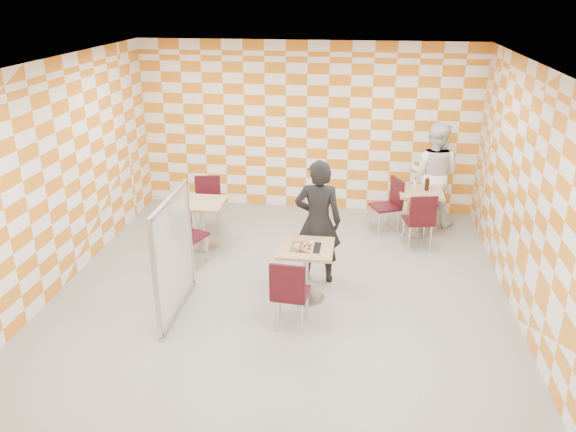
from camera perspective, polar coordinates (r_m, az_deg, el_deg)
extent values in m
plane|color=#989892|center=(7.43, -0.98, -8.78)|extent=(7.00, 7.00, 0.00)
plane|color=white|center=(6.41, -1.16, 14.82)|extent=(7.00, 7.00, 0.00)
plane|color=white|center=(10.11, 1.92, 8.95)|extent=(6.00, 0.00, 6.00)
plane|color=white|center=(7.79, -23.48, 2.97)|extent=(0.00, 7.00, 7.00)
plane|color=white|center=(7.01, 23.98, 0.85)|extent=(0.00, 7.00, 7.00)
cube|color=tan|center=(7.19, 1.83, -3.29)|extent=(0.70, 0.70, 0.04)
cylinder|color=#A5A5AA|center=(7.35, 1.80, -5.82)|extent=(0.08, 0.08, 0.70)
cylinder|color=#A5A5AA|center=(7.53, 1.77, -8.21)|extent=(0.50, 0.50, 0.03)
cube|color=tan|center=(9.39, 13.37, 2.39)|extent=(0.70, 0.70, 0.04)
cylinder|color=#A5A5AA|center=(9.52, 13.18, 0.35)|extent=(0.08, 0.08, 0.70)
cylinder|color=#A5A5AA|center=(9.65, 12.99, -1.61)|extent=(0.50, 0.50, 0.03)
cube|color=tan|center=(8.77, -8.84, 1.31)|extent=(0.70, 0.70, 0.04)
cylinder|color=#A5A5AA|center=(8.90, -8.70, -0.86)|extent=(0.08, 0.08, 0.70)
cylinder|color=#A5A5AA|center=(9.05, -8.57, -2.92)|extent=(0.50, 0.50, 0.03)
cube|color=#390B12|center=(6.74, 0.27, -7.85)|extent=(0.45, 0.45, 0.04)
cube|color=#390B12|center=(6.44, -0.07, -6.81)|extent=(0.42, 0.07, 0.45)
cylinder|color=silver|center=(6.98, 1.93, -8.97)|extent=(0.03, 0.03, 0.43)
cylinder|color=silver|center=(7.03, -0.83, -8.69)|extent=(0.03, 0.03, 0.43)
cylinder|color=silver|center=(6.69, 1.43, -10.45)|extent=(0.03, 0.03, 0.43)
cylinder|color=silver|center=(6.75, -1.46, -10.14)|extent=(0.03, 0.03, 0.43)
cube|color=#390B12|center=(8.97, 13.08, -0.46)|extent=(0.50, 0.50, 0.04)
cube|color=#390B12|center=(8.70, 13.59, 0.55)|extent=(0.42, 0.12, 0.45)
cylinder|color=silver|center=(9.26, 13.66, -1.36)|extent=(0.03, 0.03, 0.43)
cylinder|color=silver|center=(9.17, 11.64, -1.43)|extent=(0.03, 0.03, 0.43)
cylinder|color=silver|center=(8.97, 14.29, -2.23)|extent=(0.03, 0.03, 0.43)
cylinder|color=silver|center=(8.87, 12.20, -2.32)|extent=(0.03, 0.03, 0.43)
cube|color=#390B12|center=(9.42, 9.82, 0.93)|extent=(0.56, 0.56, 0.04)
cube|color=#390B12|center=(9.43, 11.01, 2.47)|extent=(0.21, 0.40, 0.45)
cylinder|color=silver|center=(9.58, 8.37, -0.13)|extent=(0.03, 0.03, 0.43)
cylinder|color=silver|center=(9.30, 9.25, -0.90)|extent=(0.03, 0.03, 0.43)
cylinder|color=silver|center=(9.72, 10.19, 0.09)|extent=(0.03, 0.03, 0.43)
cylinder|color=silver|center=(9.45, 11.11, -0.65)|extent=(0.03, 0.03, 0.43)
cube|color=#390B12|center=(8.33, -9.94, -2.01)|extent=(0.54, 0.54, 0.04)
cube|color=#390B12|center=(8.10, -10.93, -0.90)|extent=(0.41, 0.19, 0.45)
cylinder|color=silver|center=(8.46, -8.22, -3.28)|extent=(0.03, 0.03, 0.43)
cylinder|color=silver|center=(8.65, -10.03, -2.79)|extent=(0.03, 0.03, 0.43)
cylinder|color=silver|center=(8.22, -9.64, -4.17)|extent=(0.03, 0.03, 0.43)
cylinder|color=silver|center=(8.42, -11.46, -3.64)|extent=(0.03, 0.03, 0.43)
cube|color=#390B12|center=(9.38, -8.20, 0.93)|extent=(0.48, 0.48, 0.04)
cube|color=#390B12|center=(9.48, -8.15, 2.78)|extent=(0.42, 0.10, 0.45)
cylinder|color=silver|center=(9.34, -9.27, -0.80)|extent=(0.03, 0.03, 0.43)
cylinder|color=silver|center=(9.30, -7.19, -0.79)|extent=(0.03, 0.03, 0.43)
cylinder|color=silver|center=(9.65, -9.02, -0.01)|extent=(0.03, 0.03, 0.43)
cylinder|color=silver|center=(9.61, -7.01, 0.01)|extent=(0.03, 0.03, 0.43)
cube|color=white|center=(7.00, -11.52, -3.87)|extent=(0.02, 1.30, 1.40)
cube|color=#B2B2B7|center=(6.72, -11.99, 1.65)|extent=(0.05, 1.30, 0.05)
cube|color=#B2B2B7|center=(7.34, -11.09, -8.92)|extent=(0.05, 1.30, 0.05)
cube|color=#B2B2B7|center=(6.46, -13.33, -6.38)|extent=(0.05, 0.05, 1.50)
cylinder|color=#B2B2B7|center=(6.86, -12.75, -12.07)|extent=(0.08, 0.08, 0.05)
cube|color=#B2B2B7|center=(7.56, -9.98, -1.73)|extent=(0.05, 0.05, 1.50)
cylinder|color=#B2B2B7|center=(7.90, -9.61, -6.87)|extent=(0.08, 0.08, 0.05)
imported|color=black|center=(7.61, 3.07, -0.60)|extent=(0.65, 0.43, 1.75)
imported|color=white|center=(9.87, 14.56, 4.20)|extent=(1.03, 0.91, 1.77)
cube|color=silver|center=(7.16, 1.82, -3.20)|extent=(0.38, 0.34, 0.01)
cone|color=tan|center=(7.16, 1.82, -3.11)|extent=(0.40, 0.40, 0.02)
cone|color=#F2D88C|center=(7.17, 1.84, -2.93)|extent=(0.33, 0.33, 0.01)
cylinder|color=maroon|center=(7.06, 1.25, -3.25)|extent=(0.04, 0.04, 0.01)
cylinder|color=maroon|center=(7.06, 2.15, -3.27)|extent=(0.04, 0.04, 0.01)
cylinder|color=maroon|center=(7.13, 1.81, -3.00)|extent=(0.04, 0.04, 0.01)
cylinder|color=maroon|center=(7.18, 1.45, -2.81)|extent=(0.04, 0.04, 0.01)
cylinder|color=maroon|center=(7.15, 2.31, -2.93)|extent=(0.04, 0.04, 0.01)
torus|color=black|center=(7.11, 2.20, -3.05)|extent=(0.03, 0.03, 0.01)
torus|color=black|center=(7.09, 1.61, -3.12)|extent=(0.03, 0.03, 0.01)
torus|color=black|center=(7.18, 2.01, -2.80)|extent=(0.03, 0.03, 0.01)
torus|color=black|center=(7.13, 1.25, -2.96)|extent=(0.03, 0.03, 0.01)
cylinder|color=white|center=(9.44, 12.78, 3.18)|extent=(0.06, 0.06, 0.16)
cylinder|color=red|center=(9.40, 12.83, 3.75)|extent=(0.04, 0.04, 0.04)
cylinder|color=black|center=(9.40, 13.93, 3.12)|extent=(0.07, 0.07, 0.20)
cylinder|color=red|center=(9.36, 14.00, 3.78)|extent=(0.03, 0.03, 0.03)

